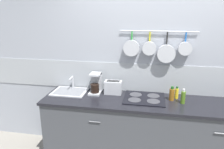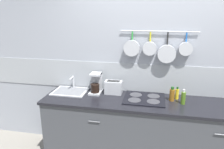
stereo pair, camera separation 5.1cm
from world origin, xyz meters
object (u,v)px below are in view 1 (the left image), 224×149
coffee_maker (96,84)px  bottle_hot_sauce (172,94)px  bottle_olive_oil (177,93)px  bottle_cooking_wine (183,97)px  toaster (113,87)px

coffee_maker → bottle_hot_sauce: (1.02, -0.09, -0.04)m
bottle_hot_sauce → bottle_olive_oil: bottle_hot_sauce is taller
bottle_cooking_wine → coffee_maker: bearing=171.9°
bottle_olive_oil → bottle_cooking_wine: (0.06, -0.15, 0.01)m
toaster → bottle_hot_sauce: size_ratio=1.35×
toaster → bottle_cooking_wine: bottle_cooking_wine is taller
bottle_hot_sauce → coffee_maker: bearing=175.2°
toaster → bottle_cooking_wine: 0.92m
bottle_hot_sauce → bottle_cooking_wine: (0.13, -0.08, 0.00)m
bottle_olive_oil → bottle_hot_sauce: bearing=-134.5°
coffee_maker → bottle_olive_oil: coffee_maker is taller
toaster → bottle_cooking_wine: bearing=-10.5°
bottle_cooking_wine → toaster: bearing=169.5°
bottle_olive_oil → bottle_cooking_wine: 0.16m
toaster → bottle_olive_oil: 0.84m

